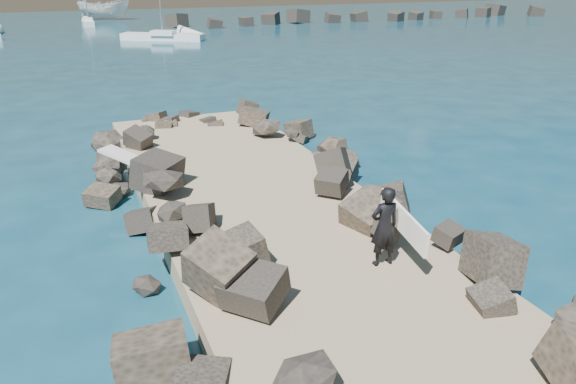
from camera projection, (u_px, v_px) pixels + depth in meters
name	position (u px, v px, depth m)	size (l,w,h in m)	color
ground	(274.00, 231.00, 14.97)	(800.00, 800.00, 0.00)	#0F384C
jetty	(304.00, 254.00, 13.13)	(6.00, 26.00, 0.60)	#8C7759
riprap_left	(176.00, 259.00, 12.48)	(2.60, 22.00, 1.00)	black
riprap_right	(399.00, 219.00, 14.50)	(2.60, 22.00, 1.00)	black
breakwater_secondary	(375.00, 16.00, 74.27)	(52.00, 4.00, 1.20)	black
surfboard_resting	(137.00, 165.00, 16.82)	(0.61, 2.45, 0.08)	silver
boat_imported	(104.00, 9.00, 75.55)	(2.67, 7.09, 2.74)	silver
surfer_with_board	(387.00, 226.00, 11.79)	(0.94, 2.19, 1.77)	black
sailboat_c	(163.00, 37.00, 54.41)	(7.80, 5.67, 9.60)	white
sailboat_b	(89.00, 23.00, 68.47)	(1.31, 5.37, 6.63)	white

